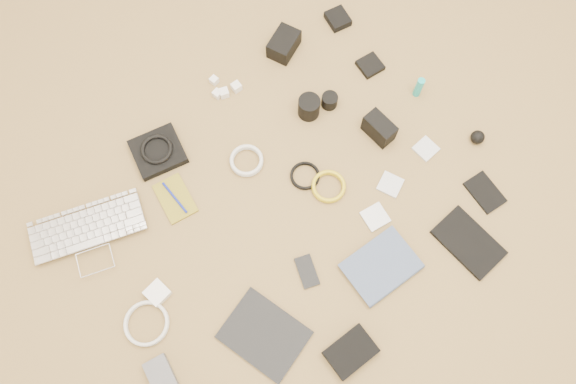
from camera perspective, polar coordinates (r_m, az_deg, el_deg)
laptop at (r=1.88m, az=-19.32°, el=-4.83°), size 0.42×0.36×0.03m
headphone_pouch at (r=1.93m, az=-13.07°, el=4.01°), size 0.19×0.19×0.03m
headphones at (r=1.91m, az=-13.20°, el=4.26°), size 0.13×0.13×0.01m
charger_a at (r=1.99m, az=-6.50°, el=9.98°), size 0.04×0.04×0.03m
charger_b at (r=1.99m, az=-7.19°, el=9.87°), size 0.03×0.03×0.03m
charger_c at (r=2.02m, az=-7.52°, el=11.18°), size 0.03×0.03×0.02m
charger_d at (r=2.00m, az=-5.27°, el=10.59°), size 0.03×0.03×0.03m
dslr_camera at (r=2.06m, az=-0.43°, el=14.79°), size 0.14×0.12×0.07m
lens_pouch at (r=2.15m, az=5.08°, el=17.12°), size 0.09×0.10×0.03m
notebook_olive at (r=1.87m, az=-11.39°, el=-0.65°), size 0.12×0.17×0.01m
pen_blue at (r=1.86m, az=-11.44°, el=-0.57°), size 0.01×0.13×0.01m
cable_white_a at (r=1.88m, az=-4.22°, el=3.13°), size 0.14×0.14×0.01m
lens_a at (r=1.92m, az=2.14°, el=8.63°), size 0.09×0.09×0.08m
lens_b at (r=1.96m, az=4.24°, el=9.24°), size 0.06×0.06×0.05m
card_reader at (r=2.06m, az=8.34°, el=12.61°), size 0.09×0.09×0.02m
power_brick at (r=1.79m, az=-13.13°, el=-9.95°), size 0.07×0.07×0.03m
cable_white_b at (r=1.79m, az=-14.14°, el=-12.84°), size 0.14×0.14×0.01m
cable_black at (r=1.86m, az=1.73°, el=1.61°), size 0.11×0.11×0.01m
cable_yellow at (r=1.84m, az=4.13°, el=0.49°), size 0.12×0.12×0.01m
flash at (r=1.91m, az=9.25°, el=6.40°), size 0.06×0.11×0.08m
lens_cleaner at (r=2.00m, az=13.15°, el=10.32°), size 0.03×0.03×0.09m
battery_charger at (r=1.76m, az=-12.77°, el=-17.75°), size 0.09×0.12×0.03m
tablet at (r=1.74m, az=-2.42°, el=-14.27°), size 0.24×0.28×0.01m
phone at (r=1.77m, az=1.94°, el=-8.07°), size 0.09×0.11×0.01m
filter_case_left at (r=1.83m, az=8.85°, el=-2.52°), size 0.09×0.09×0.01m
filter_case_mid at (r=1.88m, az=10.35°, el=0.76°), size 0.09×0.09×0.01m
filter_case_right at (r=1.95m, az=13.83°, el=4.29°), size 0.07×0.07×0.01m
air_blower at (r=1.99m, az=18.70°, el=5.29°), size 0.06×0.06×0.05m
drive_case at (r=1.73m, az=6.40°, el=-15.83°), size 0.15×0.11×0.04m
paperback at (r=1.78m, az=11.08°, el=-9.49°), size 0.23×0.18×0.02m
notebook_black_a at (r=1.87m, az=17.87°, el=-4.89°), size 0.14×0.22×0.02m
notebook_black_b at (r=1.95m, az=19.37°, el=-0.03°), size 0.10×0.14×0.01m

